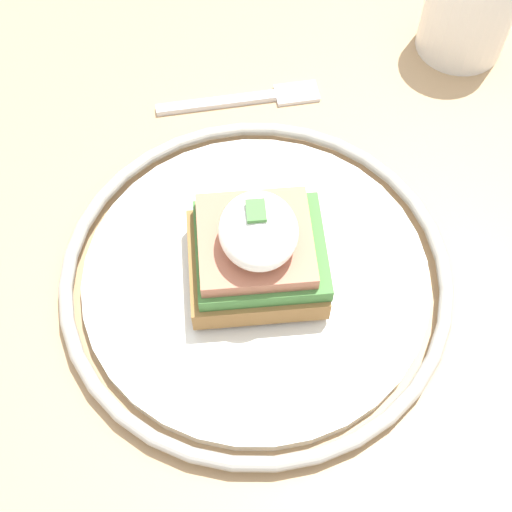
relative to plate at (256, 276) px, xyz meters
name	(u,v)px	position (x,y,z in m)	size (l,w,h in m)	color
ground_plane	(231,486)	(-0.03, -0.04, -0.74)	(6.00, 6.00, 0.00)	gray
dining_table	(210,323)	(-0.03, -0.04, -0.12)	(1.10, 0.69, 0.73)	tan
plate	(256,276)	(0.00, 0.00, 0.00)	(0.28, 0.28, 0.02)	silver
sandwich	(257,250)	(0.00, 0.00, 0.04)	(0.08, 0.09, 0.08)	olive
fork	(248,99)	(-0.17, 0.01, -0.01)	(0.03, 0.14, 0.00)	silver
cup	(470,7)	(-0.22, 0.20, 0.03)	(0.07, 0.07, 0.08)	white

